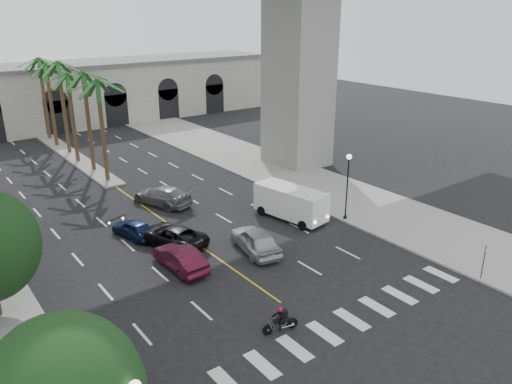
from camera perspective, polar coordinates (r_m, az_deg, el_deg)
name	(u,v)px	position (r m, az deg, el deg)	size (l,w,h in m)	color
ground	(305,319)	(27.52, 5.59, -14.28)	(140.00, 140.00, 0.00)	black
sidewalk_right	(317,186)	(46.55, 6.98, 0.70)	(8.00, 100.00, 0.15)	gray
median	(74,157)	(58.77, -20.06, 3.78)	(2.00, 24.00, 0.20)	gray
pier_building	(29,98)	(74.06, -24.51, 9.73)	(71.00, 10.50, 8.50)	silver
palm_a	(98,85)	(47.60, -17.65, 11.55)	(3.20, 3.20, 10.30)	#47331E
palm_b	(83,77)	(51.36, -19.14, 12.28)	(3.20, 3.20, 10.60)	#47331E
palm_c	(68,78)	(55.12, -20.73, 12.09)	(3.20, 3.20, 10.10)	#47331E
palm_d	(58,67)	(58.96, -21.66, 13.16)	(3.20, 3.20, 10.90)	#47331E
palm_e	(46,68)	(62.78, -22.87, 12.93)	(3.20, 3.20, 10.40)	#47331E
palm_f	(39,62)	(66.69, -23.56, 13.42)	(3.20, 3.20, 10.70)	#47331E
lamp_post_right	(348,181)	(38.47, 10.42, 1.23)	(0.40, 0.40, 5.35)	black
traffic_signal_far	(77,347)	(22.66, -19.77, -16.30)	(0.25, 0.18, 3.65)	black
motorcycle_rider	(281,320)	(26.23, 2.92, -14.43)	(1.95, 0.65, 1.43)	black
car_a	(255,240)	(33.85, -0.06, -5.49)	(2.00, 4.98, 1.70)	#ACABB0
car_b	(180,258)	(32.06, -8.67, -7.49)	(1.60, 4.59, 1.51)	#440D1F
car_c	(172,236)	(35.19, -9.62, -4.93)	(2.47, 5.35, 1.49)	black
car_d	(162,195)	(42.53, -10.67, -0.39)	(2.24, 5.52, 1.60)	slate
car_e	(134,228)	(37.04, -13.78, -4.05)	(1.58, 3.92, 1.33)	#0E1D45
cargo_van	(291,202)	(38.83, 4.04, -1.16)	(3.19, 6.20, 2.52)	white
pedestrian_a	(72,368)	(23.94, -20.33, -18.33)	(0.71, 0.46, 1.94)	black
do_not_enter_sign	(485,256)	(32.96, 24.66, -6.63)	(0.55, 0.20, 2.32)	black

